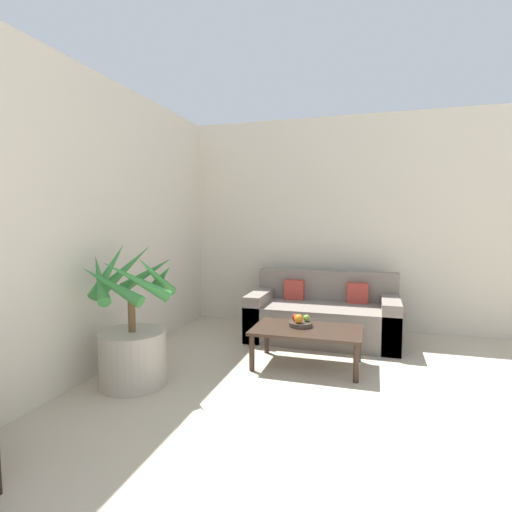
# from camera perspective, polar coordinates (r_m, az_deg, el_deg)

# --- Properties ---
(wall_back) EXTENTS (8.59, 0.06, 2.70)m
(wall_back) POSITION_cam_1_polar(r_m,az_deg,el_deg) (5.37, 28.62, 4.06)
(wall_back) COLOR beige
(wall_back) RESTS_ON ground_plane
(potted_palm) EXTENTS (0.81, 0.82, 1.21)m
(potted_palm) POSITION_cam_1_polar(r_m,az_deg,el_deg) (3.59, -17.22, -11.14)
(potted_palm) COLOR #ADA393
(potted_palm) RESTS_ON ground_plane
(sofa_loveseat) EXTENTS (1.69, 0.85, 0.77)m
(sofa_loveseat) POSITION_cam_1_polar(r_m,az_deg,el_deg) (4.80, 9.57, -8.51)
(sofa_loveseat) COLOR gray
(sofa_loveseat) RESTS_ON ground_plane
(coffee_table) EXTENTS (1.03, 0.62, 0.37)m
(coffee_table) POSITION_cam_1_polar(r_m,az_deg,el_deg) (3.89, 7.31, -10.84)
(coffee_table) COLOR #38281E
(coffee_table) RESTS_ON ground_plane
(fruit_bowl) EXTENTS (0.23, 0.23, 0.04)m
(fruit_bowl) POSITION_cam_1_polar(r_m,az_deg,el_deg) (3.95, 6.37, -9.66)
(fruit_bowl) COLOR #42382D
(fruit_bowl) RESTS_ON coffee_table
(apple_red) EXTENTS (0.07, 0.07, 0.07)m
(apple_red) POSITION_cam_1_polar(r_m,az_deg,el_deg) (3.98, 5.67, -8.70)
(apple_red) COLOR red
(apple_red) RESTS_ON fruit_bowl
(apple_green) EXTENTS (0.07, 0.07, 0.07)m
(apple_green) POSITION_cam_1_polar(r_m,az_deg,el_deg) (3.96, 7.26, -8.78)
(apple_green) COLOR olive
(apple_green) RESTS_ON fruit_bowl
(orange_fruit) EXTENTS (0.09, 0.09, 0.09)m
(orange_fruit) POSITION_cam_1_polar(r_m,az_deg,el_deg) (3.89, 6.10, -8.89)
(orange_fruit) COLOR orange
(orange_fruit) RESTS_ON fruit_bowl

